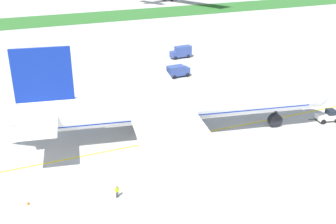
% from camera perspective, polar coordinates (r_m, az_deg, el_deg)
% --- Properties ---
extents(ground_plane, '(600.00, 600.00, 0.00)m').
position_cam_1_polar(ground_plane, '(68.06, -3.30, -4.23)').
color(ground_plane, '#ADAAA5').
rests_on(ground_plane, ground).
extents(apron_taxi_line, '(280.00, 0.36, 0.01)m').
position_cam_1_polar(apron_taxi_line, '(67.65, -3.16, -4.41)').
color(apron_taxi_line, yellow).
rests_on(apron_taxi_line, ground).
extents(grass_median_strip, '(320.00, 24.00, 0.10)m').
position_cam_1_polar(grass_median_strip, '(172.50, -16.40, 11.97)').
color(grass_median_strip, '#2D6628').
rests_on(grass_median_strip, ground).
extents(airliner_foreground, '(56.35, 91.77, 16.47)m').
position_cam_1_polar(airliner_foreground, '(67.42, 0.21, 0.78)').
color(airliner_foreground, white).
rests_on(airliner_foreground, ground).
extents(pushback_tug, '(5.81, 3.06, 2.20)m').
position_cam_1_polar(pushback_tug, '(80.64, 21.17, -0.51)').
color(pushback_tug, white).
rests_on(pushback_tug, ground).
extents(ground_crew_wingwalker_port, '(0.58, 0.40, 1.75)m').
position_cam_1_polar(ground_crew_wingwalker_port, '(54.63, -7.03, -10.70)').
color(ground_crew_wingwalker_port, black).
rests_on(ground_crew_wingwalker_port, ground).
extents(ground_crew_marshaller_front, '(0.58, 0.27, 1.66)m').
position_cam_1_polar(ground_crew_marshaller_front, '(77.85, -1.20, 0.32)').
color(ground_crew_marshaller_front, black).
rests_on(ground_crew_marshaller_front, ground).
extents(traffic_cone_port_wing, '(0.36, 0.36, 0.58)m').
position_cam_1_polar(traffic_cone_port_wing, '(56.35, -18.72, -11.70)').
color(traffic_cone_port_wing, '#F2590C').
rests_on(traffic_cone_port_wing, ground).
extents(service_truck_baggage_loader, '(6.02, 2.61, 3.24)m').
position_cam_1_polar(service_truck_baggage_loader, '(114.44, 1.85, 8.29)').
color(service_truck_baggage_loader, '#33478C').
rests_on(service_truck_baggage_loader, ground).
extents(service_truck_fuel_bowser, '(5.37, 2.97, 2.71)m').
position_cam_1_polar(service_truck_fuel_bowser, '(98.89, 1.39, 5.71)').
color(service_truck_fuel_bowser, '#33478C').
rests_on(service_truck_fuel_bowser, ground).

